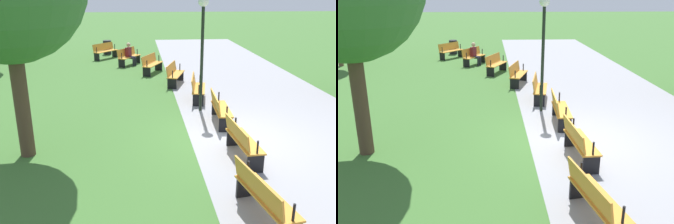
% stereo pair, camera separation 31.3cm
% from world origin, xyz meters
% --- Properties ---
extents(ground_plane, '(120.00, 120.00, 0.00)m').
position_xyz_m(ground_plane, '(0.00, 0.00, 0.00)').
color(ground_plane, '#3D6B2D').
extents(path_paving, '(41.22, 5.96, 0.01)m').
position_xyz_m(path_paving, '(0.00, 1.83, 0.00)').
color(path_paving, '#939399').
rests_on(path_paving, ground).
extents(bench_0, '(1.55, 1.39, 0.89)m').
position_xyz_m(bench_0, '(-12.42, -4.44, 0.47)').
color(bench_0, orange).
rests_on(bench_0, ground).
extents(bench_1, '(1.62, 1.26, 0.89)m').
position_xyz_m(bench_1, '(-10.43, -3.04, 0.47)').
color(bench_1, orange).
rests_on(bench_1, ground).
extents(bench_2, '(1.67, 1.11, 0.89)m').
position_xyz_m(bench_2, '(-8.28, -1.88, 0.47)').
color(bench_2, orange).
rests_on(bench_2, ground).
extents(bench_3, '(1.69, 0.94, 0.89)m').
position_xyz_m(bench_3, '(-6.01, -1.00, 0.47)').
color(bench_3, orange).
rests_on(bench_3, ground).
extents(bench_4, '(1.68, 0.76, 0.89)m').
position_xyz_m(bench_4, '(-3.64, -0.40, 0.47)').
color(bench_4, orange).
rests_on(bench_4, ground).
extents(bench_5, '(1.64, 0.57, 0.89)m').
position_xyz_m(bench_5, '(-1.22, -0.10, 0.47)').
color(bench_5, orange).
rests_on(bench_5, ground).
extents(bench_6, '(1.64, 0.57, 0.89)m').
position_xyz_m(bench_6, '(1.22, -0.10, 0.47)').
color(bench_6, orange).
rests_on(bench_6, ground).
extents(bench_7, '(1.68, 0.76, 0.89)m').
position_xyz_m(bench_7, '(3.64, -0.40, 0.47)').
color(bench_7, orange).
rests_on(bench_7, ground).
extents(person_seated, '(0.53, 0.60, 1.20)m').
position_xyz_m(person_seated, '(-10.31, -2.94, 0.64)').
color(person_seated, maroon).
rests_on(person_seated, ground).
extents(lamp_post, '(0.32, 0.32, 3.65)m').
position_xyz_m(lamp_post, '(-2.42, -0.47, 2.58)').
color(lamp_post, black).
rests_on(lamp_post, ground).
extents(trash_bin, '(0.50, 0.50, 0.86)m').
position_xyz_m(trash_bin, '(-13.98, -4.44, 0.43)').
color(trash_bin, black).
rests_on(trash_bin, ground).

